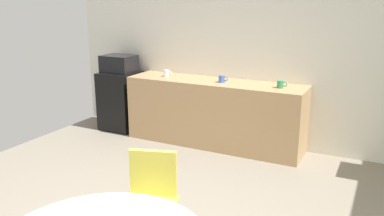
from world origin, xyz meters
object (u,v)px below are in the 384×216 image
at_px(chair_yellow, 151,192).
at_px(mini_fridge, 121,101).
at_px(mug_green, 222,79).
at_px(mug_red, 167,73).
at_px(microwave, 119,64).
at_px(mug_white, 280,84).

bearing_deg(chair_yellow, mini_fridge, 130.73).
xyz_separation_m(mug_green, mug_red, (-0.87, 0.03, 0.00)).
distance_m(mini_fridge, mug_green, 1.78).
bearing_deg(microwave, mini_fridge, 0.00).
bearing_deg(mug_white, mug_red, 179.42).
height_order(chair_yellow, mug_red, mug_red).
xyz_separation_m(chair_yellow, mug_red, (-1.29, 2.46, 0.43)).
bearing_deg(chair_yellow, mug_red, 117.62).
xyz_separation_m(mini_fridge, mug_red, (0.84, -0.01, 0.50)).
relative_size(chair_yellow, mug_red, 6.43).
bearing_deg(mug_red, chair_yellow, -62.38).
xyz_separation_m(microwave, mug_red, (0.84, -0.01, -0.07)).
bearing_deg(mug_green, microwave, 178.63).
xyz_separation_m(microwave, mug_green, (1.70, -0.04, -0.07)).
height_order(mug_white, mug_green, same).
relative_size(chair_yellow, mug_white, 6.43).
distance_m(mug_white, mug_red, 1.65).
relative_size(microwave, mug_red, 3.72).
xyz_separation_m(mini_fridge, mug_white, (2.49, -0.03, 0.50)).
relative_size(mini_fridge, mug_green, 6.91).
height_order(mini_fridge, mug_green, mug_green).
bearing_deg(mug_white, mini_fridge, 179.39).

